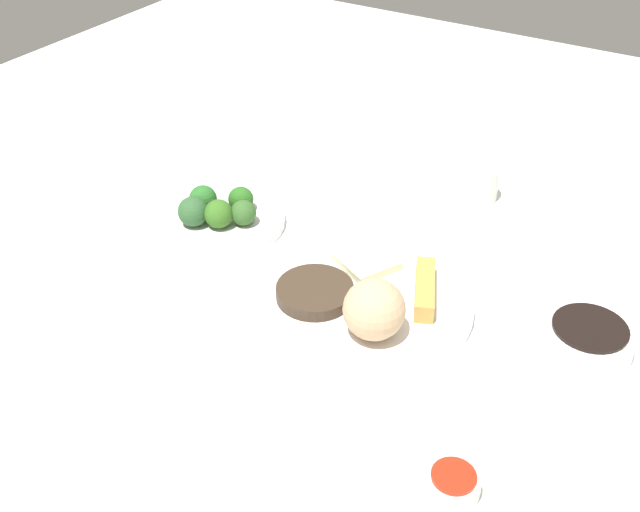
# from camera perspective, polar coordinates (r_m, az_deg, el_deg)

# --- Properties ---
(tabletop) EXTENTS (2.20, 2.20, 0.02)m
(tabletop) POSITION_cam_1_polar(r_m,az_deg,el_deg) (1.00, 3.65, -4.29)
(tabletop) COLOR white
(tabletop) RESTS_ON ground
(main_plate) EXTENTS (0.27, 0.27, 0.02)m
(main_plate) POSITION_cam_1_polar(r_m,az_deg,el_deg) (0.99, 3.73, -3.47)
(main_plate) COLOR white
(main_plate) RESTS_ON tabletop
(rice_scoop) EXTENTS (0.08, 0.08, 0.08)m
(rice_scoop) POSITION_cam_1_polar(r_m,az_deg,el_deg) (0.91, 4.09, -4.04)
(rice_scoop) COLOR tan
(rice_scoop) RESTS_ON main_plate
(spring_roll) EXTENTS (0.07, 0.11, 0.03)m
(spring_roll) POSITION_cam_1_polar(r_m,az_deg,el_deg) (0.99, 7.89, -2.49)
(spring_roll) COLOR gold
(spring_roll) RESTS_ON main_plate
(crab_rangoon_wonton) EXTENTS (0.09, 0.09, 0.01)m
(crab_rangoon_wonton) POSITION_cam_1_polar(r_m,az_deg,el_deg) (1.04, 3.53, -0.40)
(crab_rangoon_wonton) COLOR beige
(crab_rangoon_wonton) RESTS_ON main_plate
(stir_fry_heap) EXTENTS (0.10, 0.10, 0.02)m
(stir_fry_heap) POSITION_cam_1_polar(r_m,az_deg,el_deg) (0.98, -0.38, -2.74)
(stir_fry_heap) COLOR #3D2F22
(stir_fry_heap) RESTS_ON main_plate
(broccoli_plate) EXTENTS (0.19, 0.19, 0.01)m
(broccoli_plate) POSITION_cam_1_polar(r_m,az_deg,el_deg) (1.16, -7.43, 2.63)
(broccoli_plate) COLOR white
(broccoli_plate) RESTS_ON tabletop
(broccoli_floret_0) EXTENTS (0.04, 0.04, 0.04)m
(broccoli_floret_0) POSITION_cam_1_polar(r_m,az_deg,el_deg) (1.16, -8.80, 4.26)
(broccoli_floret_0) COLOR #296A27
(broccoli_floret_0) RESTS_ON broccoli_plate
(broccoli_floret_1) EXTENTS (0.04, 0.04, 0.04)m
(broccoli_floret_1) POSITION_cam_1_polar(r_m,az_deg,el_deg) (1.16, -5.98, 4.28)
(broccoli_floret_1) COLOR #2B671F
(broccoli_floret_1) RESTS_ON broccoli_plate
(broccoli_floret_2) EXTENTS (0.04, 0.04, 0.04)m
(broccoli_floret_2) POSITION_cam_1_polar(r_m,az_deg,el_deg) (1.12, -7.65, 3.17)
(broccoli_floret_2) COLOR #366A20
(broccoli_floret_2) RESTS_ON broccoli_plate
(broccoli_floret_4) EXTENTS (0.05, 0.05, 0.05)m
(broccoli_floret_4) POSITION_cam_1_polar(r_m,az_deg,el_deg) (1.13, -9.54, 3.33)
(broccoli_floret_4) COLOR #2F5A2F
(broccoli_floret_4) RESTS_ON broccoli_plate
(broccoli_floret_5) EXTENTS (0.04, 0.04, 0.04)m
(broccoli_floret_5) POSITION_cam_1_polar(r_m,az_deg,el_deg) (1.13, -5.80, 3.26)
(broccoli_floret_5) COLOR #356029
(broccoli_floret_5) RESTS_ON broccoli_plate
(soy_sauce_bowl) EXTENTS (0.11, 0.11, 0.03)m
(soy_sauce_bowl) POSITION_cam_1_polar(r_m,az_deg,el_deg) (0.98, 19.49, -5.97)
(soy_sauce_bowl) COLOR white
(soy_sauce_bowl) RESTS_ON tabletop
(soy_sauce_bowl_liquid) EXTENTS (0.09, 0.09, 0.00)m
(soy_sauce_bowl_liquid) POSITION_cam_1_polar(r_m,az_deg,el_deg) (0.96, 19.71, -5.11)
(soy_sauce_bowl_liquid) COLOR black
(soy_sauce_bowl_liquid) RESTS_ON soy_sauce_bowl
(sauce_ramekin_sweet_and_sour) EXTENTS (0.06, 0.06, 0.02)m
(sauce_ramekin_sweet_and_sour) POSITION_cam_1_polar(r_m,az_deg,el_deg) (0.79, 9.94, -16.64)
(sauce_ramekin_sweet_and_sour) COLOR white
(sauce_ramekin_sweet_and_sour) RESTS_ON tabletop
(sauce_ramekin_sweet_and_sour_liquid) EXTENTS (0.05, 0.05, 0.00)m
(sauce_ramekin_sweet_and_sour_liquid) POSITION_cam_1_polar(r_m,az_deg,el_deg) (0.78, 10.05, -16.02)
(sauce_ramekin_sweet_and_sour_liquid) COLOR red
(sauce_ramekin_sweet_and_sour_liquid) RESTS_ON sauce_ramekin_sweet_and_sour
(teacup) EXTENTS (0.07, 0.07, 0.05)m
(teacup) POSITION_cam_1_polar(r_m,az_deg,el_deg) (1.23, 11.74, 5.42)
(teacup) COLOR silver
(teacup) RESTS_ON tabletop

